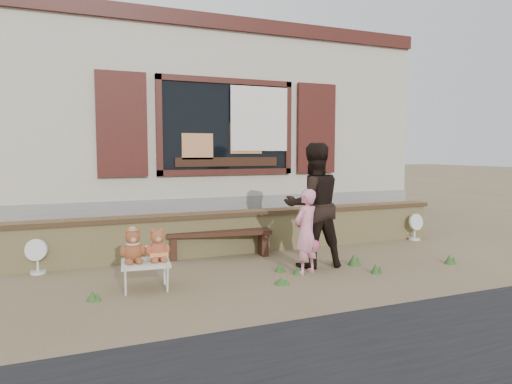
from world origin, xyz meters
name	(u,v)px	position (x,y,z in m)	size (l,w,h in m)	color
ground	(272,266)	(0.00, 0.00, 0.00)	(80.00, 80.00, 0.00)	brown
shopfront	(192,135)	(0.00, 4.49, 2.00)	(8.04, 5.13, 4.00)	#ABA38A
brick_wall	(247,231)	(0.00, 1.00, 0.34)	(7.10, 0.36, 0.67)	tan
bench	(219,238)	(-0.53, 0.80, 0.30)	(1.62, 0.60, 0.41)	black
folding_chair	(146,264)	(-1.83, -0.45, 0.30)	(0.59, 0.54, 0.34)	beige
teddy_bear_left	(133,245)	(-1.97, -0.44, 0.54)	(0.29, 0.26, 0.40)	brown
teddy_bear_right	(157,244)	(-1.69, -0.47, 0.53)	(0.29, 0.25, 0.39)	brown
child	(306,232)	(0.24, -0.54, 0.56)	(0.41, 0.27, 1.12)	pink
adult	(313,205)	(0.52, -0.24, 0.87)	(0.84, 0.66, 1.73)	black
fan_left	(37,256)	(-3.04, 0.80, 0.24)	(0.30, 0.20, 0.47)	silver
fan_right	(415,227)	(3.19, 0.74, 0.24)	(0.30, 0.20, 0.48)	silver
grass_tufts	(326,269)	(0.49, -0.65, 0.06)	(4.98, 0.68, 0.16)	#2F5723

